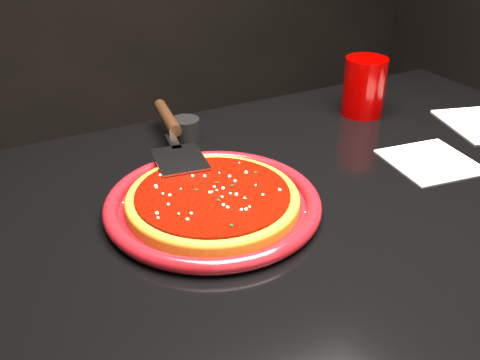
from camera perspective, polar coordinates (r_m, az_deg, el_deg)
The scene contains 10 objects.
plate at distance 0.77m, azimuth -2.91°, elevation -2.52°, with size 0.31×0.31×0.02m, color maroon.
pizza_crust at distance 0.77m, azimuth -2.91°, elevation -2.30°, with size 0.25×0.25×0.01m, color #895F16.
pizza_crust_rim at distance 0.77m, azimuth -2.92°, elevation -1.90°, with size 0.25×0.25×0.02m, color #895F16.
pizza_sauce at distance 0.77m, azimuth -2.93°, elevation -1.61°, with size 0.22×0.22×0.01m, color #6A0800.
parmesan_dusting at distance 0.76m, azimuth -2.95°, elevation -1.21°, with size 0.21×0.21×0.01m, color #F9F0C5, non-canonical shape.
basil_flecks at distance 0.76m, azimuth -2.94°, elevation -1.26°, with size 0.20×0.20×0.00m, color black, non-canonical shape.
pizza_server at distance 0.92m, azimuth -7.05°, elevation 4.90°, with size 0.09×0.33×0.02m, color #B1B3B8, non-canonical shape.
cup at distance 1.11m, azimuth 13.10°, elevation 9.68°, with size 0.08×0.08×0.12m, color #8F0000.
napkin_a at distance 0.97m, azimuth 19.66°, elevation 1.90°, with size 0.14×0.14×0.00m, color white.
ramekin at distance 0.99m, azimuth -5.84°, elevation 5.40°, with size 0.05×0.05×0.04m, color black.
Camera 1 is at (-0.42, -0.55, 1.17)m, focal length 40.00 mm.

